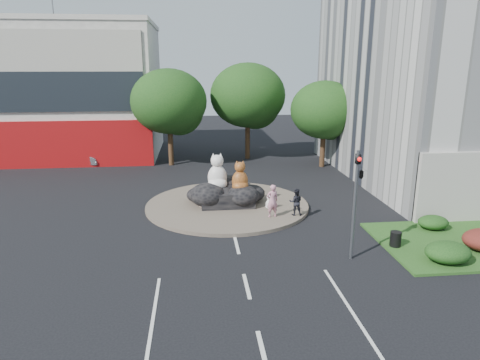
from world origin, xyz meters
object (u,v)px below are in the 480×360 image
object	(u,v)px
parked_car	(78,157)
kitten_white	(269,202)
cat_tabby	(240,176)
pedestrian_pink	(272,201)
cat_white	(217,171)
litter_bin	(396,239)
pedestrian_dark	(296,202)
kitten_calico	(203,200)

from	to	relation	value
parked_car	kitten_white	bearing A→B (deg)	-119.71
cat_tabby	pedestrian_pink	distance (m)	2.95
kitten_white	parked_car	xyz separation A→B (m)	(-14.59, 14.17, 0.05)
parked_car	cat_white	bearing A→B (deg)	-123.18
cat_white	litter_bin	world-z (taller)	cat_white
pedestrian_dark	parked_car	world-z (taller)	pedestrian_dark
kitten_white	pedestrian_pink	world-z (taller)	pedestrian_pink
parked_car	pedestrian_pink	bearing A→B (deg)	-122.54
kitten_calico	pedestrian_dark	world-z (taller)	pedestrian_dark
pedestrian_pink	pedestrian_dark	size ratio (longest dim) A/B	1.21
cat_tabby	parked_car	size ratio (longest dim) A/B	0.45
pedestrian_dark	parked_car	bearing A→B (deg)	-34.89
cat_white	kitten_white	bearing A→B (deg)	-24.20
cat_tabby	kitten_calico	bearing A→B (deg)	-171.36
kitten_calico	kitten_white	xyz separation A→B (m)	(3.91, -0.56, -0.07)
pedestrian_dark	litter_bin	distance (m)	5.98
cat_white	kitten_white	distance (m)	3.69
kitten_white	pedestrian_dark	bearing A→B (deg)	-76.97
pedestrian_dark	litter_bin	bearing A→B (deg)	138.54
kitten_white	pedestrian_dark	xyz separation A→B (m)	(1.31, -1.24, 0.33)
cat_white	pedestrian_pink	xyz separation A→B (m)	(2.92, -2.85, -1.09)
cat_tabby	pedestrian_dark	xyz separation A→B (m)	(2.96, -2.18, -1.07)
kitten_calico	litter_bin	bearing A→B (deg)	3.29
pedestrian_pink	litter_bin	bearing A→B (deg)	125.00
kitten_calico	pedestrian_dark	xyz separation A→B (m)	(5.21, -1.80, 0.26)
pedestrian_pink	parked_car	distance (m)	21.28
cat_tabby	cat_white	bearing A→B (deg)	157.84
litter_bin	kitten_white	bearing A→B (deg)	131.00
parked_car	litter_bin	distance (m)	28.08
cat_white	parked_car	size ratio (longest dim) A/B	0.54
cat_white	pedestrian_dark	xyz separation A→B (m)	(4.30, -2.70, -1.26)
cat_tabby	pedestrian_pink	size ratio (longest dim) A/B	1.00
cat_white	pedestrian_dark	bearing A→B (deg)	-30.31
pedestrian_dark	parked_car	xyz separation A→B (m)	(-15.90, 15.41, -0.28)
pedestrian_pink	litter_bin	distance (m)	6.86
parked_car	pedestrian_dark	bearing A→B (deg)	-119.65
cat_tabby	kitten_white	distance (m)	2.36
cat_tabby	litter_bin	distance (m)	9.69
cat_white	kitten_calico	size ratio (longest dim) A/B	2.19
pedestrian_pink	litter_bin	size ratio (longest dim) A/B	2.61
pedestrian_dark	litter_bin	size ratio (longest dim) A/B	2.15
kitten_calico	pedestrian_pink	xyz separation A→B (m)	(3.83, -1.95, 0.42)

